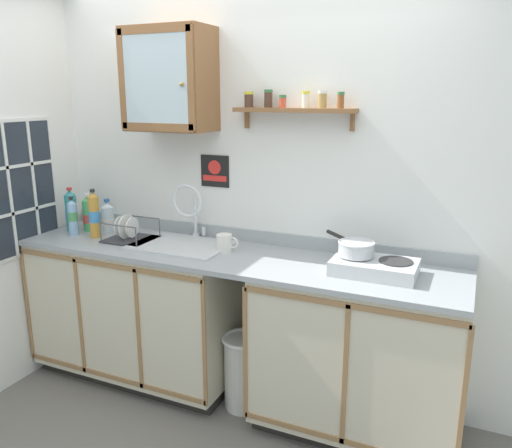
% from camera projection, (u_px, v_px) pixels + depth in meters
% --- Properties ---
extents(floor, '(5.75, 5.75, 0.00)m').
position_uv_depth(floor, '(199.00, 431.00, 2.89)').
color(floor, slate).
rests_on(floor, ground).
extents(back_wall, '(3.35, 0.07, 2.62)m').
position_uv_depth(back_wall, '(250.00, 183.00, 3.18)').
color(back_wall, white).
rests_on(back_wall, ground).
extents(lower_cabinet_run, '(1.38, 0.60, 0.92)m').
position_uv_depth(lower_cabinet_run, '(138.00, 310.00, 3.38)').
color(lower_cabinet_run, black).
rests_on(lower_cabinet_run, ground).
extents(lower_cabinet_run_right, '(1.12, 0.60, 0.92)m').
position_uv_depth(lower_cabinet_run_right, '(358.00, 356.00, 2.80)').
color(lower_cabinet_run_right, black).
rests_on(lower_cabinet_run_right, ground).
extents(countertop, '(2.71, 0.62, 0.03)m').
position_uv_depth(countertop, '(228.00, 256.00, 3.00)').
color(countertop, '#9EA3A8').
rests_on(countertop, lower_cabinet_run).
extents(backsplash, '(2.71, 0.02, 0.08)m').
position_uv_depth(backsplash, '(248.00, 235.00, 3.24)').
color(backsplash, '#9EA3A8').
rests_on(backsplash, countertop).
extents(sink, '(0.59, 0.45, 0.52)m').
position_uv_depth(sink, '(182.00, 248.00, 3.17)').
color(sink, silver).
rests_on(sink, countertop).
extents(hot_plate_stove, '(0.43, 0.28, 0.08)m').
position_uv_depth(hot_plate_stove, '(374.00, 267.00, 2.64)').
color(hot_plate_stove, silver).
rests_on(hot_plate_stove, countertop).
extents(saucepan, '(0.32, 0.30, 0.08)m').
position_uv_depth(saucepan, '(356.00, 248.00, 2.69)').
color(saucepan, silver).
rests_on(saucepan, hot_plate_stove).
extents(bottle_water_blue_0, '(0.06, 0.06, 0.26)m').
position_uv_depth(bottle_water_blue_0, '(73.00, 217.00, 3.37)').
color(bottle_water_blue_0, '#8CB7E0').
rests_on(bottle_water_blue_0, countertop).
extents(bottle_juice_amber_1, '(0.07, 0.07, 0.32)m').
position_uv_depth(bottle_juice_amber_1, '(94.00, 215.00, 3.31)').
color(bottle_juice_amber_1, gold).
rests_on(bottle_juice_amber_1, countertop).
extents(bottle_detergent_teal_2, '(0.08, 0.08, 0.30)m').
position_uv_depth(bottle_detergent_teal_2, '(71.00, 211.00, 3.46)').
color(bottle_detergent_teal_2, teal).
rests_on(bottle_detergent_teal_2, countertop).
extents(bottle_water_clear_3, '(0.09, 0.09, 0.23)m').
position_uv_depth(bottle_water_clear_3, '(108.00, 218.00, 3.46)').
color(bottle_water_clear_3, silver).
rests_on(bottle_water_clear_3, countertop).
extents(bottle_soda_green_4, '(0.07, 0.07, 0.26)m').
position_uv_depth(bottle_soda_green_4, '(88.00, 214.00, 3.48)').
color(bottle_soda_green_4, '#4CB266').
rests_on(bottle_soda_green_4, countertop).
extents(dish_rack, '(0.30, 0.27, 0.17)m').
position_uv_depth(dish_rack, '(130.00, 235.00, 3.26)').
color(dish_rack, '#333338').
rests_on(dish_rack, countertop).
extents(mug, '(0.13, 0.09, 0.11)m').
position_uv_depth(mug, '(225.00, 243.00, 3.02)').
color(mug, white).
rests_on(mug, countertop).
extents(wall_cabinet, '(0.53, 0.32, 0.61)m').
position_uv_depth(wall_cabinet, '(169.00, 80.00, 3.05)').
color(wall_cabinet, brown).
extents(spice_shelf, '(0.71, 0.14, 0.22)m').
position_uv_depth(spice_shelf, '(293.00, 107.00, 2.86)').
color(spice_shelf, brown).
extents(warning_sign, '(0.20, 0.01, 0.20)m').
position_uv_depth(warning_sign, '(215.00, 171.00, 3.23)').
color(warning_sign, black).
extents(window, '(0.03, 0.57, 0.88)m').
position_uv_depth(window, '(21.00, 188.00, 3.25)').
color(window, '#262D38').
extents(trash_bin, '(0.27, 0.27, 0.46)m').
position_uv_depth(trash_bin, '(244.00, 370.00, 3.08)').
color(trash_bin, silver).
rests_on(trash_bin, ground).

